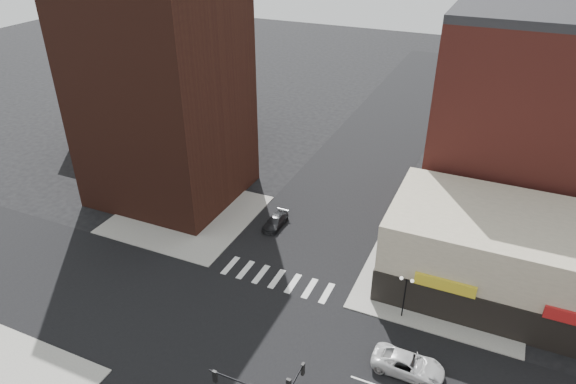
% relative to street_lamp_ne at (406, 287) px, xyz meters
% --- Properties ---
extents(ground, '(240.00, 240.00, 0.00)m').
position_rel_street_lamp_ne_xyz_m(ground, '(-12.00, -8.00, -3.29)').
color(ground, black).
rests_on(ground, ground).
extents(road_ew, '(200.00, 14.00, 0.02)m').
position_rel_street_lamp_ne_xyz_m(road_ew, '(-12.00, -8.00, -3.28)').
color(road_ew, black).
rests_on(road_ew, ground).
extents(road_ns, '(14.00, 200.00, 0.02)m').
position_rel_street_lamp_ne_xyz_m(road_ns, '(-12.00, -8.00, -3.28)').
color(road_ns, black).
rests_on(road_ns, ground).
extents(sidewalk_nw, '(15.00, 15.00, 0.12)m').
position_rel_street_lamp_ne_xyz_m(sidewalk_nw, '(-26.50, 6.50, -3.23)').
color(sidewalk_nw, gray).
rests_on(sidewalk_nw, ground).
extents(sidewalk_ne, '(15.00, 15.00, 0.12)m').
position_rel_street_lamp_ne_xyz_m(sidewalk_ne, '(2.50, 6.50, -3.23)').
color(sidewalk_ne, gray).
rests_on(sidewalk_ne, ground).
extents(building_nw, '(16.00, 15.00, 25.00)m').
position_rel_street_lamp_ne_xyz_m(building_nw, '(-31.00, 10.50, 9.21)').
color(building_nw, '#3A1A12').
rests_on(building_nw, ground).
extents(building_nw_low, '(20.00, 18.00, 12.00)m').
position_rel_street_lamp_ne_xyz_m(building_nw_low, '(-44.00, 26.00, 2.71)').
color(building_nw_low, '#3A1A12').
rests_on(building_nw_low, ground).
extents(building_ne_midrise, '(18.00, 15.00, 22.00)m').
position_rel_street_lamp_ne_xyz_m(building_ne_midrise, '(7.00, 21.50, 7.71)').
color(building_ne_midrise, maroon).
rests_on(building_ne_midrise, ground).
extents(building_ne_row, '(24.20, 12.20, 8.00)m').
position_rel_street_lamp_ne_xyz_m(building_ne_row, '(9.00, 7.00, 0.01)').
color(building_ne_row, beige).
rests_on(building_ne_row, ground).
extents(street_lamp_ne, '(1.22, 0.32, 4.16)m').
position_rel_street_lamp_ne_xyz_m(street_lamp_ne, '(0.00, 0.00, 0.00)').
color(street_lamp_ne, black).
rests_on(street_lamp_ne, sidewalk_ne).
extents(white_suv, '(5.54, 2.63, 1.53)m').
position_rel_street_lamp_ne_xyz_m(white_suv, '(1.78, -5.76, -2.53)').
color(white_suv, silver).
rests_on(white_suv, ground).
extents(dark_sedan_north, '(1.79, 4.25, 1.22)m').
position_rel_street_lamp_ne_xyz_m(dark_sedan_north, '(-16.15, 8.47, -2.68)').
color(dark_sedan_north, black).
rests_on(dark_sedan_north, ground).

